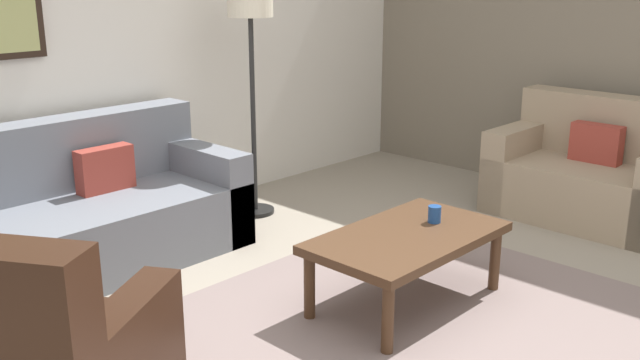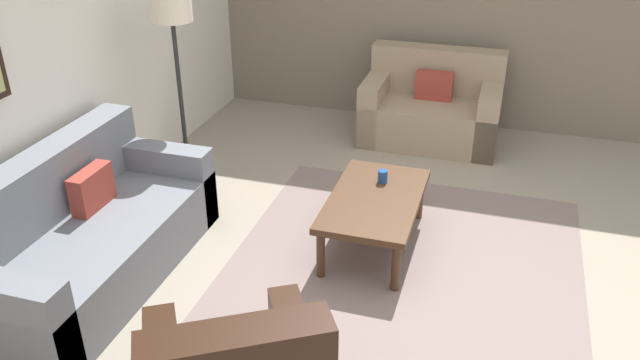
# 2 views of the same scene
# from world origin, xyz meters

# --- Properties ---
(ground_plane) EXTENTS (8.00, 8.00, 0.00)m
(ground_plane) POSITION_xyz_m (0.00, 0.00, 0.00)
(ground_plane) COLOR gray
(rear_partition) EXTENTS (6.00, 0.12, 2.80)m
(rear_partition) POSITION_xyz_m (0.00, 2.60, 1.40)
(rear_partition) COLOR silver
(rear_partition) RESTS_ON ground_plane
(area_rug) EXTENTS (2.91, 2.44, 0.01)m
(area_rug) POSITION_xyz_m (0.00, 0.00, 0.00)
(area_rug) COLOR slate
(area_rug) RESTS_ON ground_plane
(couch_main) EXTENTS (1.95, 0.90, 0.88)m
(couch_main) POSITION_xyz_m (-0.59, 2.10, 0.30)
(couch_main) COLOR slate
(couch_main) RESTS_ON ground_plane
(couch_loveseat) EXTENTS (0.82, 1.32, 0.88)m
(couch_loveseat) POSITION_xyz_m (2.48, 0.16, 0.30)
(couch_loveseat) COLOR gray
(couch_loveseat) RESTS_ON ground_plane
(coffee_table) EXTENTS (1.10, 0.64, 0.41)m
(coffee_table) POSITION_xyz_m (0.36, 0.27, 0.36)
(coffee_table) COLOR #472D1C
(coffee_table) RESTS_ON ground_plane
(cup) EXTENTS (0.07, 0.07, 0.09)m
(cup) POSITION_xyz_m (0.60, 0.27, 0.46)
(cup) COLOR #1E478C
(cup) RESTS_ON coffee_table
(lamp_standing) EXTENTS (0.32, 0.32, 1.71)m
(lamp_standing) POSITION_xyz_m (0.80, 2.02, 1.41)
(lamp_standing) COLOR black
(lamp_standing) RESTS_ON ground_plane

